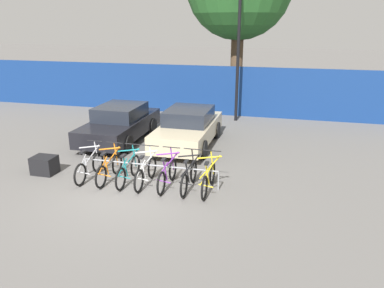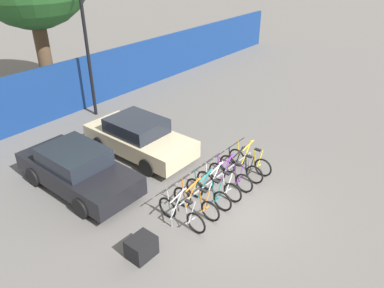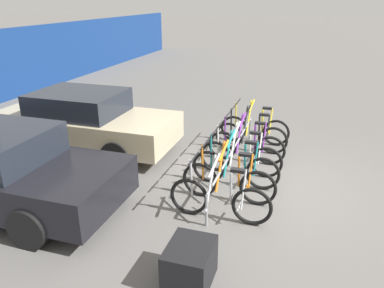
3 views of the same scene
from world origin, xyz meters
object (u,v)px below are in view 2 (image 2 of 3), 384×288
at_px(bicycle_purple, 230,176).
at_px(car_black, 77,169).
at_px(bike_rack, 215,180).
at_px(bicycle_white, 219,185).
at_px(bicycle_yellow, 250,161).
at_px(bicycle_orange, 196,203).
at_px(lamp_post, 85,29).
at_px(cargo_crate, 141,247).
at_px(bicycle_teal, 208,193).
at_px(bicycle_silver, 181,214).
at_px(bicycle_black, 241,168).
at_px(car_beige, 139,137).

xyz_separation_m(bicycle_purple, car_black, (-3.13, 3.73, 0.31)).
xyz_separation_m(bike_rack, bicycle_white, (-0.02, -0.15, -0.11)).
relative_size(bike_rack, bicycle_yellow, 2.43).
bearing_deg(bicycle_white, bicycle_orange, -176.47).
xyz_separation_m(bicycle_purple, lamp_post, (0.83, 7.97, 3.45)).
bearing_deg(bicycle_purple, lamp_post, 87.01).
relative_size(bicycle_white, bicycle_yellow, 1.00).
relative_size(bicycle_white, cargo_crate, 2.44).
xyz_separation_m(bike_rack, bicycle_purple, (0.62, -0.15, -0.11)).
bearing_deg(bicycle_teal, bicycle_orange, 179.36).
xyz_separation_m(bike_rack, bicycle_teal, (-0.56, -0.15, -0.11)).
relative_size(car_black, lamp_post, 0.63).
height_order(bicycle_teal, car_black, car_black).
height_order(bicycle_purple, bicycle_yellow, same).
distance_m(bicycle_silver, bicycle_black, 3.06).
height_order(bicycle_silver, bicycle_teal, same).
height_order(bike_rack, car_black, car_black).
distance_m(bicycle_orange, bicycle_black, 2.41).
bearing_deg(bicycle_white, bicycle_purple, 3.53).
height_order(bicycle_silver, lamp_post, lamp_post).
relative_size(bicycle_teal, car_beige, 0.40).
height_order(bicycle_silver, car_black, car_black).
relative_size(bicycle_orange, car_black, 0.39).
height_order(bicycle_teal, bicycle_purple, same).
xyz_separation_m(bicycle_teal, bicycle_black, (1.82, 0.00, 0.00)).
relative_size(bicycle_silver, cargo_crate, 2.44).
distance_m(bicycle_purple, cargo_crate, 3.97).
relative_size(bicycle_silver, bicycle_teal, 1.00).
relative_size(bicycle_orange, lamp_post, 0.25).
bearing_deg(bicycle_orange, car_black, 107.91).
relative_size(car_beige, lamp_post, 0.62).
relative_size(bicycle_orange, bicycle_purple, 1.00).
xyz_separation_m(bicycle_silver, lamp_post, (3.26, 7.97, 3.45)).
bearing_deg(bicycle_orange, bicycle_teal, -2.04).
height_order(bicycle_purple, cargo_crate, bicycle_purple).
distance_m(bicycle_silver, bicycle_white, 1.78).
relative_size(bike_rack, bicycle_white, 2.43).
distance_m(bike_rack, bicycle_yellow, 1.82).
height_order(bicycle_teal, car_beige, car_beige).
bearing_deg(bicycle_black, car_beige, 101.54).
bearing_deg(bicycle_yellow, bicycle_white, 179.25).
bearing_deg(bicycle_silver, bicycle_white, 1.48).
bearing_deg(bike_rack, bicycle_silver, -175.30).
bearing_deg(bicycle_purple, bicycle_black, 2.93).
bearing_deg(bike_rack, car_beige, 86.41).
bearing_deg(bicycle_yellow, bicycle_purple, 179.25).
bearing_deg(bicycle_purple, bicycle_teal, -177.07).
bearing_deg(car_beige, bike_rack, -93.59).
distance_m(bicycle_silver, bicycle_purple, 2.43).
bearing_deg(car_beige, bicycle_purple, -84.14).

